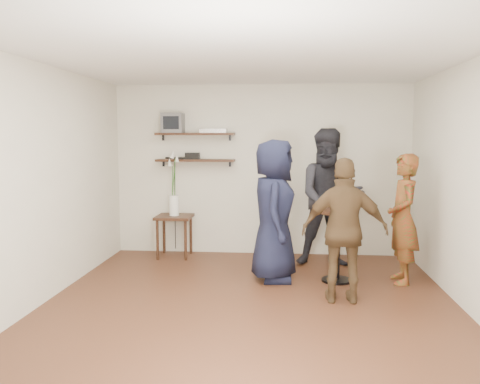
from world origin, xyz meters
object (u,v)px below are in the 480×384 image
object	(u,v)px
radio	(193,156)
person_plaid	(403,219)
person_brown	(345,231)
side_table	(174,222)
person_dark	(330,198)
crt_monitor	(173,123)
person_navy	(274,211)
dvd_deck	(214,131)
drinks_table	(338,236)

from	to	relation	value
radio	person_plaid	xyz separation A→B (m)	(2.86, -1.33, -0.71)
radio	person_brown	size ratio (longest dim) A/B	0.14
side_table	person_dark	distance (m)	2.35
crt_monitor	person_navy	world-z (taller)	crt_monitor
person_brown	person_navy	bearing A→B (deg)	-44.42
dvd_deck	crt_monitor	bearing A→B (deg)	180.00
crt_monitor	person_navy	distance (m)	2.36
drinks_table	person_brown	size ratio (longest dim) A/B	0.57
drinks_table	person_brown	bearing A→B (deg)	-90.52
person_dark	person_brown	xyz separation A→B (m)	(0.03, -1.59, -0.17)
radio	drinks_table	world-z (taller)	radio
crt_monitor	radio	xyz separation A→B (m)	(0.29, 0.00, -0.50)
side_table	radio	bearing A→B (deg)	42.66
person_plaid	person_brown	xyz separation A→B (m)	(-0.80, -0.82, -0.01)
person_navy	side_table	bearing A→B (deg)	52.80
radio	person_dark	world-z (taller)	person_dark
person_navy	person_brown	distance (m)	1.12
dvd_deck	side_table	distance (m)	1.50
person_plaid	person_dark	world-z (taller)	person_dark
dvd_deck	side_table	xyz separation A→B (m)	(-0.57, -0.23, -1.37)
crt_monitor	person_dark	world-z (taller)	crt_monitor
side_table	person_dark	bearing A→B (deg)	-8.10
crt_monitor	side_table	distance (m)	1.51
radio	person_brown	world-z (taller)	person_brown
person_plaid	side_table	bearing A→B (deg)	-110.97
crt_monitor	dvd_deck	bearing A→B (deg)	0.00
crt_monitor	drinks_table	size ratio (longest dim) A/B	0.35
dvd_deck	drinks_table	distance (m)	2.57
person_navy	radio	bearing A→B (deg)	42.58
side_table	person_navy	xyz separation A→B (m)	(1.52, -1.13, 0.36)
radio	side_table	distance (m)	1.05
person_brown	radio	bearing A→B (deg)	-45.57
drinks_table	person_dark	size ratio (longest dim) A/B	0.47
radio	side_table	bearing A→B (deg)	-137.34
person_navy	person_brown	bearing A→B (deg)	-135.58
crt_monitor	radio	size ratio (longest dim) A/B	1.45
dvd_deck	person_navy	xyz separation A→B (m)	(0.95, -1.36, -1.01)
side_table	drinks_table	world-z (taller)	drinks_table
crt_monitor	dvd_deck	distance (m)	0.63
side_table	person_brown	distance (m)	3.01
crt_monitor	drinks_table	distance (m)	3.08
side_table	dvd_deck	bearing A→B (deg)	21.67
person_dark	person_plaid	bearing A→B (deg)	-45.40
dvd_deck	person_plaid	world-z (taller)	dvd_deck
radio	person_dark	distance (m)	2.18
person_brown	dvd_deck	bearing A→B (deg)	-50.46
person_navy	person_brown	world-z (taller)	person_navy
dvd_deck	drinks_table	xyz separation A→B (m)	(1.74, -1.35, -1.32)
drinks_table	person_dark	distance (m)	0.88
side_table	person_navy	distance (m)	1.93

